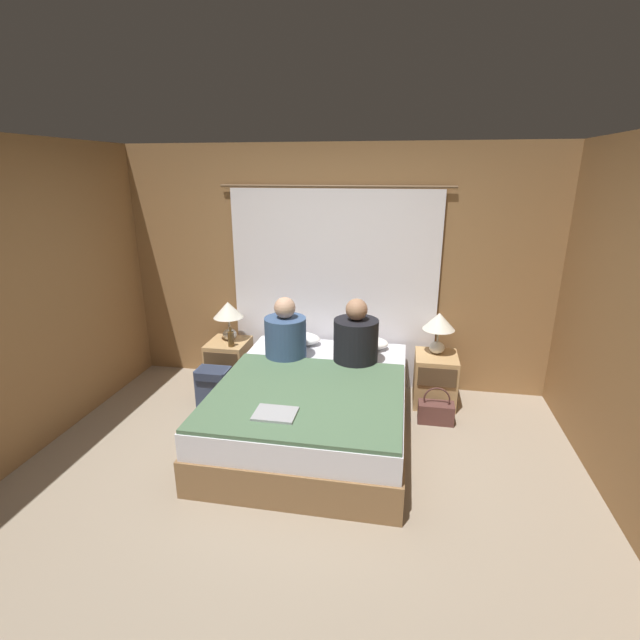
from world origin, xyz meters
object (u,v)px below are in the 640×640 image
Objects in this scene: pillow_right at (363,343)px; person_left_in_bed at (285,335)px; nightstand_left at (229,364)px; backpack_on_floor at (214,385)px; bed at (314,407)px; nightstand_right at (435,379)px; laptop_on_bed at (275,414)px; lamp_left at (228,313)px; person_right_in_bed at (356,338)px; pillow_left at (296,338)px; handbag_on_floor at (436,412)px; lamp_right at (439,325)px; beer_bottle_on_left_stand at (231,339)px.

pillow_right is 0.84× the size of person_left_in_bed.
nightstand_left reaches higher than backpack_on_floor.
bed is 4.04× the size of nightstand_right.
laptop_on_bed reaches higher than backpack_on_floor.
pillow_right is at bearing 2.30° from nightstand_left.
nightstand_right is at bearing -1.64° from lamp_left.
laptop_on_bed is (0.93, -1.46, 0.30)m from nightstand_left.
laptop_on_bed is (0.93, -1.52, -0.25)m from lamp_left.
person_right_in_bed is (1.39, -0.32, 0.50)m from nightstand_left.
nightstand_right is 1.56m from person_left_in_bed.
nightstand_left is 1.00× the size of pillow_left.
laptop_on_bed is at bearing -47.24° from backpack_on_floor.
nightstand_right is 1.00× the size of pillow_left.
pillow_right is 1.59m from laptop_on_bed.
person_right_in_bed reaches higher than person_left_in_bed.
backpack_on_floor is at bearing -143.14° from pillow_left.
lamp_right is at bearing 89.95° from handbag_on_floor.
person_right_in_bed reaches higher than nightstand_right.
pillow_right is (0.35, 0.84, 0.32)m from bed.
lamp_right reaches higher than backpack_on_floor.
pillow_left is 1.53m from laptop_on_bed.
person_left_in_bed is 1.58m from handbag_on_floor.
handbag_on_floor is (-0.00, -0.39, -0.15)m from nightstand_right.
pillow_left reaches higher than nightstand_left.
bed is 9.67× the size of beer_bottle_on_left_stand.
lamp_right is 1.37× the size of laptop_on_bed.
nightstand_left is 1.75m from laptop_on_bed.
nightstand_right is at bearing 49.81° from laptop_on_bed.
handbag_on_floor is at bearing 19.90° from bed.
nightstand_right is 1.27× the size of backpack_on_floor.
lamp_left is 1.80m from laptop_on_bed.
laptop_on_bed is (0.21, -1.13, -0.20)m from person_left_in_bed.
bed is 6.75× the size of laptop_on_bed.
beer_bottle_on_left_stand is at bearing 162.37° from person_left_in_bed.
nightstand_left is at bearing 166.86° from person_right_in_bed.
nightstand_left is at bearing -178.36° from lamp_right.
nightstand_left is 0.85× the size of person_left_in_bed.
pillow_left is (-1.43, -0.00, -0.23)m from lamp_right.
lamp_right is 0.83m from handbag_on_floor.
lamp_right is 1.97m from laptop_on_bed.
bed is 1.33m from nightstand_left.
handbag_on_floor is at bearing -2.61° from person_left_in_bed.
lamp_left reaches higher than nightstand_left.
person_left_in_bed is 0.89m from backpack_on_floor.
nightstand_right is at bearing 3.43° from beer_bottle_on_left_stand.
nightstand_right is at bearing -90.00° from lamp_right.
backpack_on_floor is 1.14× the size of handbag_on_floor.
bed is at bearing -51.63° from person_left_in_bed.
nightstand_left is 0.55m from lamp_left.
person_left_in_bed is (0.72, -0.39, -0.06)m from lamp_left.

